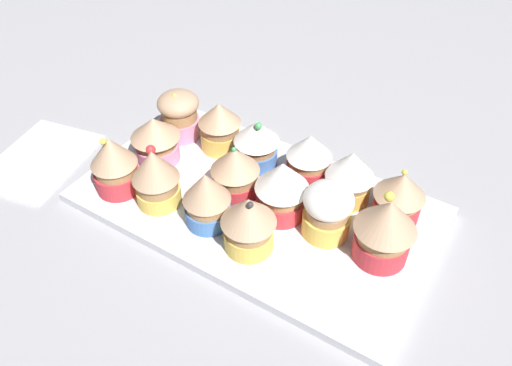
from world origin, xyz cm
name	(u,v)px	position (x,y,z in cm)	size (l,w,h in cm)	color
ground_plane	(256,216)	(0.00, 0.00, -1.50)	(180.00, 180.00, 3.00)	#9E9EA3
baking_tray	(256,204)	(0.00, 0.00, 0.60)	(42.93, 23.93, 1.20)	silver
cupcake_0	(399,196)	(-15.31, -6.18, 4.79)	(5.89, 5.89, 7.11)	#D1333D
cupcake_1	(350,175)	(-9.11, -6.40, 4.90)	(5.91, 5.91, 7.10)	#EFC651
cupcake_2	(309,158)	(-3.46, -6.82, 4.75)	(5.67, 5.67, 7.00)	#D1333D
cupcake_3	(257,142)	(3.71, -6.10, 4.75)	(5.95, 5.95, 7.06)	#477AC6
cupcake_4	(220,125)	(9.70, -6.45, 4.85)	(5.74, 5.74, 7.04)	#EFC651
cupcake_5	(179,114)	(16.04, -5.81, 4.73)	(5.70, 5.70, 7.01)	pink
cupcake_6	(386,226)	(-15.90, -0.37, 5.53)	(6.66, 6.66, 8.56)	#D1333D
cupcake_7	(326,212)	(-9.35, 0.43, 4.72)	(5.64, 5.64, 6.92)	#EFC651
cupcake_8	(282,188)	(-3.51, -0.01, 5.17)	(6.33, 6.33, 7.61)	#D1333D
cupcake_9	(236,170)	(2.95, -0.14, 4.78)	(5.98, 5.98, 7.12)	#D1333D
cupcake_10	(153,140)	(15.35, 0.47, 4.65)	(6.46, 6.46, 6.51)	pink
cupcake_11	(249,222)	(-3.07, 6.42, 5.02)	(6.10, 6.10, 7.50)	#EFC651
cupcake_12	(207,198)	(2.97, 5.73, 4.94)	(5.52, 5.52, 7.30)	#477AC6
cupcake_13	(156,176)	(9.99, 6.22, 5.26)	(5.68, 5.68, 8.20)	#EFC651
cupcake_14	(114,164)	(15.80, 7.02, 5.13)	(5.66, 5.66, 8.05)	#D1333D
napkin	(39,159)	(30.03, 7.97, 0.30)	(11.16, 15.17, 0.60)	white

